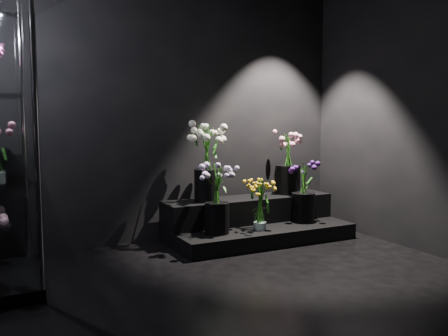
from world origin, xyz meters
TOP-DOWN VIEW (x-y plane):
  - floor at (0.00, 0.00)m, footprint 4.00×4.00m
  - wall_back at (0.00, 2.00)m, footprint 4.00×0.00m
  - display_riser at (0.84, 1.62)m, footprint 1.90×0.85m
  - bouquet_orange_bells at (0.74, 1.33)m, footprint 0.32×0.32m
  - bouquet_lilac at (0.28, 1.39)m, footprint 0.35×0.35m
  - bouquet_purple at (1.35, 1.44)m, footprint 0.33×0.33m
  - bouquet_cream_roses at (0.33, 1.72)m, footprint 0.47×0.47m
  - bouquet_pink_roses at (1.35, 1.75)m, footprint 0.48×0.48m

SIDE VIEW (x-z plane):
  - floor at x=0.00m, z-range 0.00..0.00m
  - display_riser at x=0.84m, z-range -0.04..0.39m
  - bouquet_orange_bells at x=0.74m, z-range 0.17..0.69m
  - bouquet_purple at x=1.35m, z-range 0.19..0.85m
  - bouquet_lilac at x=0.28m, z-range 0.20..0.89m
  - bouquet_pink_roses at x=1.35m, z-range 0.46..1.14m
  - bouquet_cream_roses at x=0.33m, z-range 0.48..1.26m
  - wall_back at x=0.00m, z-range -0.60..3.40m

